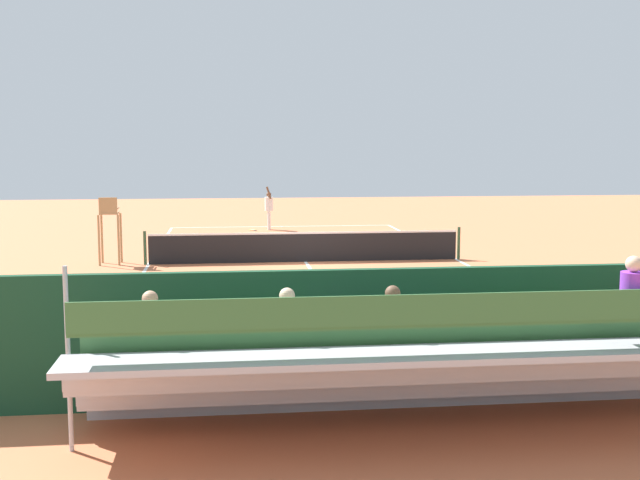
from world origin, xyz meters
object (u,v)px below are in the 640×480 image
Objects in this scene: tennis_net at (305,246)px; tennis_ball_near at (304,234)px; tennis_player at (269,207)px; tennis_racket at (253,230)px; bleacher_stand at (420,364)px; equipment_bag at (458,374)px; umpire_chair at (109,223)px; courtside_bench at (547,346)px.

tennis_ball_near is (-0.66, -7.39, -0.47)m from tennis_net.
tennis_ball_near is at bearing 119.65° from tennis_player.
tennis_player reaches higher than tennis_ball_near.
tennis_player is at bearing -170.91° from tennis_racket.
bleacher_stand is 4.70× the size of tennis_player.
equipment_bag is at bearing -120.12° from bleacher_stand.
bleacher_stand is 4.23× the size of umpire_chair.
tennis_racket is at bearing -86.83° from bleacher_stand.
umpire_chair reaches higher than tennis_net.
bleacher_stand is 25.04m from tennis_player.
tennis_ball_near is (0.45, -20.79, -0.15)m from equipment_bag.
courtside_bench is at bearing 95.42° from tennis_ball_near.
courtside_bench is 2.00× the size of equipment_bag.
bleacher_stand reaches higher than tennis_ball_near.
tennis_racket is 8.78× the size of tennis_ball_near.
bleacher_stand is at bearing 93.17° from tennis_racket.
bleacher_stand is 10.07× the size of equipment_bag.
tennis_net is 13.45m from equipment_bag.
umpire_chair is 15.47m from equipment_bag.
tennis_racket is (0.73, 0.12, -1.00)m from tennis_player.
tennis_player reaches higher than courtside_bench.
tennis_net is 13.53m from courtside_bench.
umpire_chair is 10.03m from tennis_ball_near.
bleacher_stand is at bearing 111.75° from umpire_chair.
umpire_chair is at bearing 62.87° from tennis_racket.
tennis_net reaches higher than equipment_bag.
tennis_racket is at bearing -117.13° from umpire_chair.
courtside_bench reaches higher than tennis_ball_near.
courtside_bench is at bearing 123.23° from umpire_chair.
tennis_ball_near is (1.96, -20.66, -0.53)m from courtside_bench.
equipment_bag is (-1.12, -1.93, -0.75)m from bleacher_stand.
tennis_net is at bearing -90.03° from bleacher_stand.
tennis_player is at bearing -120.24° from umpire_chair.
umpire_chair is at bearing -1.72° from tennis_net.
bleacher_stand is at bearing 89.97° from tennis_net.
tennis_racket is at bearing -46.94° from tennis_ball_near.
equipment_bag is (-1.11, 13.40, -0.32)m from tennis_net.
tennis_racket is at bearing -80.06° from courtside_bench.
bleacher_stand is 24.97m from tennis_racket.
courtside_bench is at bearing 101.16° from tennis_net.
tennis_net reaches higher than courtside_bench.
equipment_bag is at bearing 118.29° from umpire_chair.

